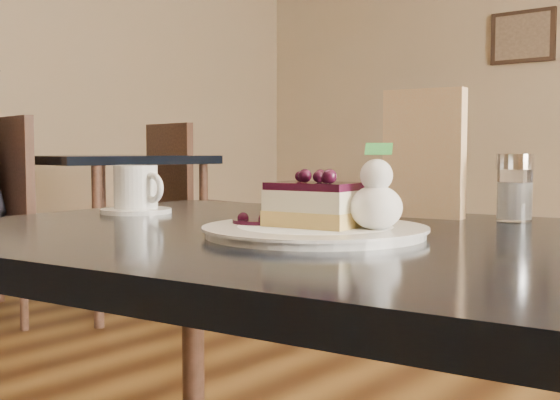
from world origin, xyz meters
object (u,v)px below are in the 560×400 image
Objects in this scene: main_table at (332,288)px; bg_table_far_left at (102,289)px; dessert_plate at (315,231)px; coffee_set at (137,192)px; cheesecake_slice at (315,205)px.

main_table is 0.63× the size of bg_table_far_left.
main_table is at bearing 96.91° from dessert_plate.
dessert_plate is at bearing -22.03° from bg_table_far_left.
coffee_set is at bearing 171.28° from dessert_plate.
main_table is 4.35× the size of dessert_plate.
cheesecake_slice reaches higher than main_table.
dessert_plate is 3.10m from bg_table_far_left.
cheesecake_slice is (0.00, 0.00, 0.03)m from dessert_plate.
main_table is 0.45m from coffee_set.
dessert_plate reaches higher than main_table.
bg_table_far_left reaches higher than cheesecake_slice.
bg_table_far_left is at bearing 142.15° from cheesecake_slice.
coffee_set is at bearing 164.37° from cheesecake_slice.
cheesecake_slice reaches higher than dessert_plate.
main_table is 9.24× the size of coffee_set.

